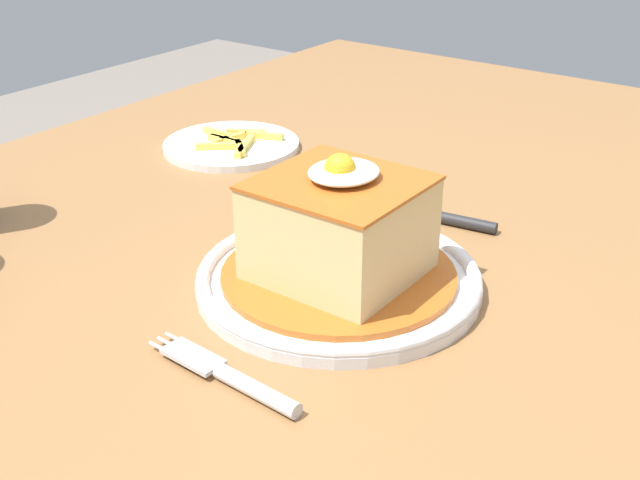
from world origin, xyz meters
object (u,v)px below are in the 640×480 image
fork (235,379)px  side_plate_fries (232,145)px  main_plate (339,278)px  knife (438,217)px

fork → side_plate_fries: size_ratio=0.83×
main_plate → side_plate_fries: size_ratio=1.45×
main_plate → fork: (-0.16, -0.02, -0.00)m
side_plate_fries → knife: bearing=-96.8°
fork → side_plate_fries: bearing=42.2°
main_plate → fork: 0.16m
main_plate → knife: bearing=-1.4°
fork → knife: (0.33, 0.02, 0.00)m
knife → side_plate_fries: bearing=83.2°
main_plate → fork: main_plate is taller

